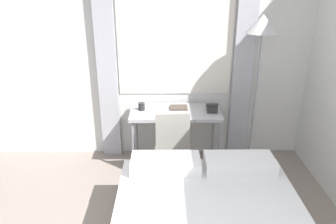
# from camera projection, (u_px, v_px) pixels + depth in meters

# --- Properties ---
(wall_back_with_window) EXTENTS (4.92, 0.13, 2.70)m
(wall_back_with_window) POSITION_uv_depth(u_px,v_px,m) (154.00, 54.00, 4.03)
(wall_back_with_window) COLOR silver
(wall_back_with_window) RESTS_ON ground_plane
(desk) EXTENTS (1.09, 0.54, 0.74)m
(desk) POSITION_uv_depth(u_px,v_px,m) (175.00, 116.00, 3.98)
(desk) COLOR #B2B2B7
(desk) RESTS_ON ground_plane
(desk_chair) EXTENTS (0.43, 0.43, 0.87)m
(desk_chair) POSITION_uv_depth(u_px,v_px,m) (172.00, 138.00, 3.78)
(desk_chair) COLOR gray
(desk_chair) RESTS_ON ground_plane
(standing_lamp) EXTENTS (0.35, 0.35, 1.86)m
(standing_lamp) POSITION_uv_depth(u_px,v_px,m) (261.00, 39.00, 3.63)
(standing_lamp) COLOR #4C4C51
(standing_lamp) RESTS_ON ground_plane
(telephone) EXTENTS (0.14, 0.14, 0.10)m
(telephone) POSITION_uv_depth(u_px,v_px,m) (212.00, 108.00, 3.92)
(telephone) COLOR #2D2D2D
(telephone) RESTS_ON desk
(book) EXTENTS (0.21, 0.16, 0.02)m
(book) POSITION_uv_depth(u_px,v_px,m) (179.00, 108.00, 4.01)
(book) COLOR #4C4238
(book) RESTS_ON desk
(mug) EXTENTS (0.08, 0.08, 0.09)m
(mug) POSITION_uv_depth(u_px,v_px,m) (142.00, 107.00, 3.96)
(mug) COLOR #262628
(mug) RESTS_ON desk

